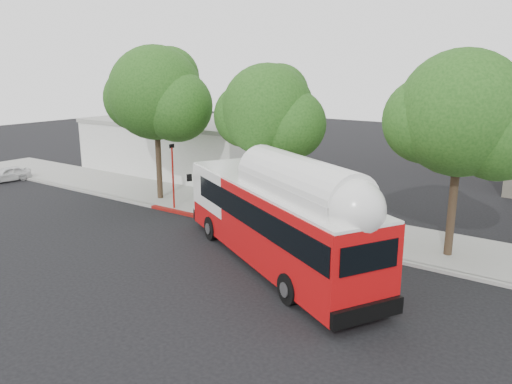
# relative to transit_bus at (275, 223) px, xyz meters

# --- Properties ---
(ground) EXTENTS (120.00, 120.00, 0.00)m
(ground) POSITION_rel_transit_bus_xyz_m (-3.06, -0.57, -1.91)
(ground) COLOR black
(ground) RESTS_ON ground
(sidewalk) EXTENTS (60.00, 5.00, 0.15)m
(sidewalk) POSITION_rel_transit_bus_xyz_m (-3.06, 5.93, -1.83)
(sidewalk) COLOR gray
(sidewalk) RESTS_ON ground
(curb_strip) EXTENTS (60.00, 0.30, 0.15)m
(curb_strip) POSITION_rel_transit_bus_xyz_m (-3.06, 3.33, -1.83)
(curb_strip) COLOR gray
(curb_strip) RESTS_ON ground
(red_curb_segment) EXTENTS (10.00, 0.32, 0.16)m
(red_curb_segment) POSITION_rel_transit_bus_xyz_m (-6.06, 3.33, -1.83)
(red_curb_segment) COLOR maroon
(red_curb_segment) RESTS_ON ground
(street_tree_left) EXTENTS (6.67, 5.80, 9.74)m
(street_tree_left) POSITION_rel_transit_bus_xyz_m (-11.58, 4.99, 4.70)
(street_tree_left) COLOR #2D2116
(street_tree_left) RESTS_ON ground
(street_tree_mid) EXTENTS (5.75, 5.00, 8.62)m
(street_tree_mid) POSITION_rel_transit_bus_xyz_m (-3.65, 5.49, 4.00)
(street_tree_mid) COLOR #2D2116
(street_tree_mid) RESTS_ON ground
(street_tree_right) EXTENTS (6.21, 5.40, 9.18)m
(street_tree_right) POSITION_rel_transit_bus_xyz_m (6.38, 5.29, 4.35)
(street_tree_right) COLOR #2D2116
(street_tree_right) RESTS_ON ground
(low_commercial_bldg) EXTENTS (16.20, 10.20, 4.25)m
(low_commercial_bldg) POSITION_rel_transit_bus_xyz_m (-17.06, 13.43, 0.24)
(low_commercial_bldg) COLOR silver
(low_commercial_bldg) RESTS_ON ground
(transit_bus) EXTENTS (13.23, 8.74, 4.08)m
(transit_bus) POSITION_rel_transit_bus_xyz_m (0.00, 0.00, 0.00)
(transit_bus) COLOR red
(transit_bus) RESTS_ON ground
(parked_car) EXTENTS (3.45, 1.81, 1.12)m
(parked_car) POSITION_rel_transit_bus_xyz_m (-25.43, 2.15, -1.35)
(parked_car) COLOR silver
(parked_car) RESTS_ON ground
(signal_pole) EXTENTS (0.11, 0.38, 4.02)m
(signal_pole) POSITION_rel_transit_bus_xyz_m (-9.60, 3.68, 0.15)
(signal_pole) COLOR #AC1912
(signal_pole) RESTS_ON ground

